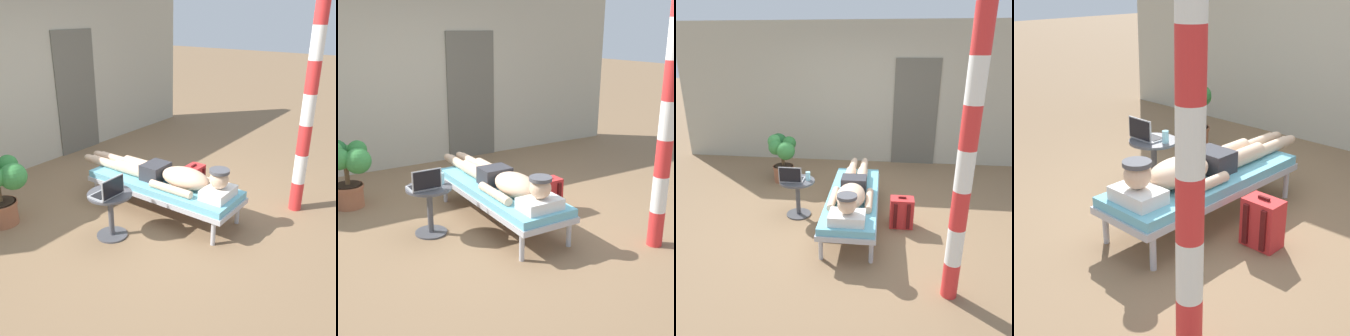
% 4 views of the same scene
% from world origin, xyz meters
% --- Properties ---
extents(ground_plane, '(40.00, 40.00, 0.00)m').
position_xyz_m(ground_plane, '(0.00, 0.00, 0.00)').
color(ground_plane, '#846647').
extents(house_wall_back, '(7.60, 0.20, 2.70)m').
position_xyz_m(house_wall_back, '(0.05, 2.61, 1.35)').
color(house_wall_back, '#B2AD99').
rests_on(house_wall_back, ground).
extents(house_door_panel, '(0.84, 0.03, 2.04)m').
position_xyz_m(house_door_panel, '(1.02, 2.50, 1.02)').
color(house_door_panel, '#625F54').
rests_on(house_door_panel, ground).
extents(lounge_chair, '(0.66, 1.94, 0.42)m').
position_xyz_m(lounge_chair, '(0.05, -0.07, 0.35)').
color(lounge_chair, '#B7B7BC').
rests_on(lounge_chair, ground).
extents(person_reclining, '(0.53, 2.17, 0.33)m').
position_xyz_m(person_reclining, '(0.05, -0.15, 0.52)').
color(person_reclining, white).
rests_on(person_reclining, lounge_chair).
extents(side_table, '(0.48, 0.48, 0.52)m').
position_xyz_m(side_table, '(-0.73, 0.05, 0.36)').
color(side_table, '#4C4C51').
rests_on(side_table, ground).
extents(laptop, '(0.31, 0.24, 0.23)m').
position_xyz_m(laptop, '(-0.79, 0.00, 0.58)').
color(laptop, '#A5A8AD').
rests_on(laptop, side_table).
extents(drink_glass, '(0.06, 0.06, 0.12)m').
position_xyz_m(drink_glass, '(-0.58, 0.07, 0.58)').
color(drink_glass, '#99D8E5').
rests_on(drink_glass, side_table).
extents(backpack, '(0.30, 0.26, 0.42)m').
position_xyz_m(backpack, '(0.69, -0.09, 0.20)').
color(backpack, red).
rests_on(backpack, ground).
extents(potted_plant, '(0.51, 0.56, 0.83)m').
position_xyz_m(potted_plant, '(-1.29, 1.24, 0.53)').
color(potted_plant, '#9E5B3D').
rests_on(potted_plant, ground).
extents(porch_post, '(0.15, 0.15, 2.54)m').
position_xyz_m(porch_post, '(1.09, -1.36, 1.27)').
color(porch_post, red).
rests_on(porch_post, ground).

